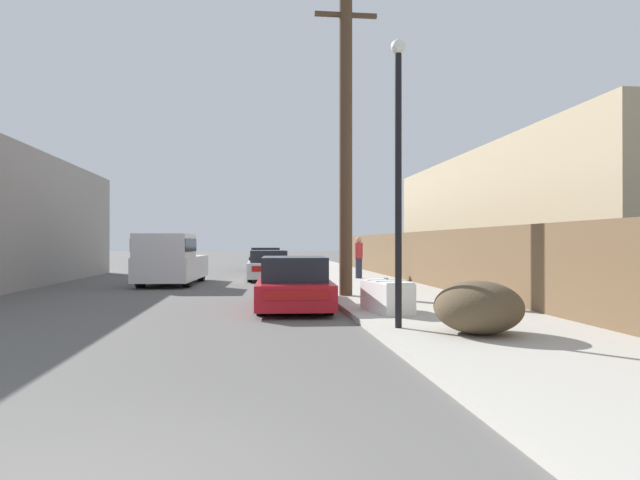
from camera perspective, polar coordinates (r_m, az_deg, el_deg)
The scene contains 12 objects.
sidewalk_curb at distance 27.14m, azimuth 2.22°, elevation -3.58°, with size 4.20×63.00×0.12m, color #ADA89E.
discarded_fridge at distance 12.59m, azimuth 6.69°, elevation -5.59°, with size 0.89×1.70×0.70m.
parked_sports_car_red at distance 14.13m, azimuth -2.65°, elevation -4.50°, with size 1.97×4.71×1.29m.
car_parked_mid at distance 24.82m, azimuth -5.20°, elevation -2.61°, with size 1.81×4.06×1.30m.
car_parked_far at distance 33.80m, azimuth -5.50°, elevation -1.96°, with size 1.89×4.65×1.34m.
pickup_truck at distance 22.52m, azimuth -14.74°, elevation -1.95°, with size 2.29×5.54×1.95m.
utility_pole at distance 16.58m, azimuth 2.59°, elevation 10.27°, with size 1.80×0.37×8.93m.
street_lamp at distance 10.27m, azimuth 7.84°, elevation 7.76°, with size 0.26×0.26×5.11m.
brush_pile at distance 9.83m, azimuth 15.55°, elevation -6.50°, with size 1.44×1.57×0.87m.
wooden_fence at distance 20.45m, azimuth 10.79°, elevation -1.80°, with size 0.08×30.63×1.92m, color brown.
building_right_house at distance 22.48m, azimuth 21.65°, elevation 1.85°, with size 6.00×17.43×4.90m, color tan.
pedestrian at distance 24.21m, azimuth 3.90°, elevation -1.68°, with size 0.34×0.34×1.76m.
Camera 1 is at (1.13, -3.27, 1.62)m, focal length 32.00 mm.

